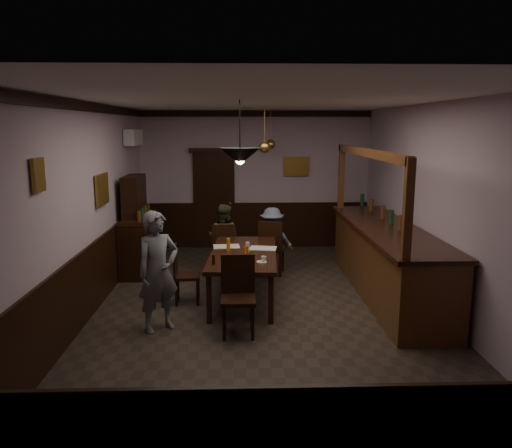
{
  "coord_description": "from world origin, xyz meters",
  "views": [
    {
      "loc": [
        -0.34,
        -6.92,
        2.65
      ],
      "look_at": [
        -0.08,
        0.75,
        1.15
      ],
      "focal_mm": 35.0,
      "sensor_mm": 36.0,
      "label": 1
    }
  ],
  "objects_px": {
    "person_seated_right": "(272,239)",
    "pendant_brass_far": "(271,144)",
    "sideboard": "(138,234)",
    "pendant_brass_mid": "(264,147)",
    "chair_far_right": "(271,245)",
    "coffee_cup": "(264,259)",
    "soda_can": "(246,250)",
    "chair_side": "(182,271)",
    "person_standing": "(158,272)",
    "chair_near": "(238,291)",
    "bar_counter": "(386,258)",
    "pendant_iron": "(240,156)",
    "person_seated_left": "(223,238)",
    "dining_table": "(244,256)",
    "chair_far_left": "(223,247)"
  },
  "relations": [
    {
      "from": "person_standing",
      "to": "person_seated_left",
      "type": "height_order",
      "value": "person_standing"
    },
    {
      "from": "bar_counter",
      "to": "pendant_brass_mid",
      "type": "bearing_deg",
      "value": 148.13
    },
    {
      "from": "person_seated_left",
      "to": "bar_counter",
      "type": "bearing_deg",
      "value": 171.94
    },
    {
      "from": "chair_far_right",
      "to": "coffee_cup",
      "type": "xyz_separation_m",
      "value": [
        -0.22,
        -1.84,
        0.25
      ]
    },
    {
      "from": "chair_far_left",
      "to": "dining_table",
      "type": "bearing_deg",
      "value": 99.23
    },
    {
      "from": "person_seated_right",
      "to": "bar_counter",
      "type": "height_order",
      "value": "bar_counter"
    },
    {
      "from": "bar_counter",
      "to": "pendant_iron",
      "type": "height_order",
      "value": "pendant_iron"
    },
    {
      "from": "dining_table",
      "to": "chair_far_right",
      "type": "distance_m",
      "value": 1.35
    },
    {
      "from": "dining_table",
      "to": "chair_near",
      "type": "bearing_deg",
      "value": -93.56
    },
    {
      "from": "soda_can",
      "to": "sideboard",
      "type": "bearing_deg",
      "value": 139.67
    },
    {
      "from": "sideboard",
      "to": "person_standing",
      "type": "bearing_deg",
      "value": -73.54
    },
    {
      "from": "chair_far_right",
      "to": "pendant_brass_mid",
      "type": "relative_size",
      "value": 1.24
    },
    {
      "from": "chair_near",
      "to": "bar_counter",
      "type": "bearing_deg",
      "value": 31.12
    },
    {
      "from": "person_standing",
      "to": "person_seated_right",
      "type": "xyz_separation_m",
      "value": [
        1.66,
        2.71,
        -0.2
      ]
    },
    {
      "from": "pendant_brass_far",
      "to": "chair_near",
      "type": "bearing_deg",
      "value": -99.25
    },
    {
      "from": "chair_side",
      "to": "pendant_iron",
      "type": "xyz_separation_m",
      "value": [
        0.89,
        -0.65,
        1.77
      ]
    },
    {
      "from": "person_seated_right",
      "to": "sideboard",
      "type": "bearing_deg",
      "value": -3.54
    },
    {
      "from": "chair_far_left",
      "to": "chair_near",
      "type": "xyz_separation_m",
      "value": [
        0.28,
        -2.61,
        0.04
      ]
    },
    {
      "from": "soda_can",
      "to": "pendant_brass_far",
      "type": "distance_m",
      "value": 3.3
    },
    {
      "from": "soda_can",
      "to": "coffee_cup",
      "type": "bearing_deg",
      "value": -62.73
    },
    {
      "from": "chair_near",
      "to": "person_standing",
      "type": "relative_size",
      "value": 0.64
    },
    {
      "from": "chair_near",
      "to": "sideboard",
      "type": "height_order",
      "value": "sideboard"
    },
    {
      "from": "person_seated_right",
      "to": "soda_can",
      "type": "xyz_separation_m",
      "value": [
        -0.5,
        -1.65,
        0.21
      ]
    },
    {
      "from": "chair_side",
      "to": "person_seated_left",
      "type": "height_order",
      "value": "person_seated_left"
    },
    {
      "from": "person_seated_right",
      "to": "pendant_brass_far",
      "type": "height_order",
      "value": "pendant_brass_far"
    },
    {
      "from": "dining_table",
      "to": "chair_far_left",
      "type": "bearing_deg",
      "value": 105.63
    },
    {
      "from": "chair_side",
      "to": "coffee_cup",
      "type": "xyz_separation_m",
      "value": [
        1.22,
        -0.45,
        0.31
      ]
    },
    {
      "from": "dining_table",
      "to": "chair_far_right",
      "type": "relative_size",
      "value": 2.24
    },
    {
      "from": "chair_side",
      "to": "person_seated_left",
      "type": "xyz_separation_m",
      "value": [
        0.57,
        1.73,
        0.14
      ]
    },
    {
      "from": "pendant_brass_mid",
      "to": "chair_side",
      "type": "bearing_deg",
      "value": -131.81
    },
    {
      "from": "chair_side",
      "to": "sideboard",
      "type": "xyz_separation_m",
      "value": [
        -0.99,
        1.7,
        0.22
      ]
    },
    {
      "from": "chair_side",
      "to": "coffee_cup",
      "type": "distance_m",
      "value": 1.34
    },
    {
      "from": "sideboard",
      "to": "pendant_iron",
      "type": "distance_m",
      "value": 3.38
    },
    {
      "from": "person_seated_left",
      "to": "person_seated_right",
      "type": "relative_size",
      "value": 1.05
    },
    {
      "from": "chair_side",
      "to": "person_standing",
      "type": "bearing_deg",
      "value": 167.43
    },
    {
      "from": "chair_side",
      "to": "pendant_iron",
      "type": "height_order",
      "value": "pendant_iron"
    },
    {
      "from": "chair_far_right",
      "to": "pendant_brass_mid",
      "type": "distance_m",
      "value": 1.75
    },
    {
      "from": "chair_side",
      "to": "soda_can",
      "type": "relative_size",
      "value": 7.48
    },
    {
      "from": "person_standing",
      "to": "person_seated_right",
      "type": "relative_size",
      "value": 1.33
    },
    {
      "from": "chair_far_right",
      "to": "soda_can",
      "type": "bearing_deg",
      "value": 83.94
    },
    {
      "from": "pendant_brass_mid",
      "to": "pendant_brass_far",
      "type": "distance_m",
      "value": 1.47
    },
    {
      "from": "chair_side",
      "to": "chair_far_right",
      "type": "bearing_deg",
      "value": -48.32
    },
    {
      "from": "coffee_cup",
      "to": "pendant_brass_far",
      "type": "xyz_separation_m",
      "value": [
        0.3,
        3.38,
        1.5
      ]
    },
    {
      "from": "chair_near",
      "to": "pendant_brass_mid",
      "type": "distance_m",
      "value": 3.19
    },
    {
      "from": "sideboard",
      "to": "pendant_brass_mid",
      "type": "distance_m",
      "value": 2.81
    },
    {
      "from": "soda_can",
      "to": "bar_counter",
      "type": "bearing_deg",
      "value": 6.9
    },
    {
      "from": "person_standing",
      "to": "pendant_brass_far",
      "type": "relative_size",
      "value": 1.97
    },
    {
      "from": "person_seated_right",
      "to": "coffee_cup",
      "type": "distance_m",
      "value": 2.15
    },
    {
      "from": "person_standing",
      "to": "pendant_brass_mid",
      "type": "distance_m",
      "value": 3.29
    },
    {
      "from": "dining_table",
      "to": "pendant_iron",
      "type": "xyz_separation_m",
      "value": [
        -0.05,
        -0.8,
        1.58
      ]
    }
  ]
}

